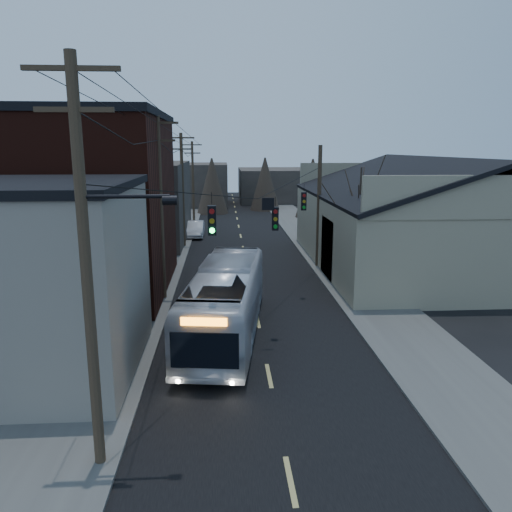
{
  "coord_description": "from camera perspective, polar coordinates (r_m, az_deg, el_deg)",
  "views": [
    {
      "loc": [
        -1.61,
        -9.14,
        8.36
      ],
      "look_at": [
        -0.01,
        15.29,
        3.0
      ],
      "focal_mm": 35.0,
      "sensor_mm": 36.0,
      "label": 1
    }
  ],
  "objects": [
    {
      "name": "road_surface",
      "position": [
        40.05,
        -1.37,
        0.31
      ],
      "size": [
        9.0,
        110.0,
        0.02
      ],
      "primitive_type": "cube",
      "color": "black",
      "rests_on": "ground"
    },
    {
      "name": "sidewalk_right",
      "position": [
        40.82,
        7.79,
        0.5
      ],
      "size": [
        4.0,
        110.0,
        0.12
      ],
      "primitive_type": "cube",
      "color": "#474744",
      "rests_on": "ground"
    },
    {
      "name": "parked_car",
      "position": [
        47.71,
        -6.95,
        3.07
      ],
      "size": [
        1.6,
        4.52,
        1.49
      ],
      "primitive_type": "imported",
      "rotation": [
        0.0,
        0.0,
        -0.01
      ],
      "color": "#B4B5BC",
      "rests_on": "ground"
    },
    {
      "name": "warehouse",
      "position": [
        37.56,
        19.21,
        2.99
      ],
      "size": [
        16.16,
        20.6,
        7.73
      ],
      "color": "gray",
      "rests_on": "ground"
    },
    {
      "name": "utility_lines",
      "position": [
        33.49,
        -6.34,
        6.44
      ],
      "size": [
        11.24,
        45.28,
        10.5
      ],
      "color": "#382B1E",
      "rests_on": "ground"
    },
    {
      "name": "building_clapboard",
      "position": [
        20.18,
        -25.13,
        -2.78
      ],
      "size": [
        8.0,
        8.0,
        7.0
      ],
      "primitive_type": "cube",
      "color": "gray",
      "rests_on": "ground"
    },
    {
      "name": "building_brick",
      "position": [
        30.51,
        -19.78,
        5.3
      ],
      "size": [
        10.0,
        12.0,
        10.0
      ],
      "primitive_type": "cube",
      "color": "black",
      "rests_on": "ground"
    },
    {
      "name": "bare_tree",
      "position": [
        30.62,
        11.67,
        3.15
      ],
      "size": [
        0.4,
        0.4,
        7.2
      ],
      "primitive_type": "cone",
      "color": "black",
      "rests_on": "ground"
    },
    {
      "name": "bus",
      "position": [
        22.47,
        -3.49,
        -5.16
      ],
      "size": [
        4.19,
        11.81,
        3.22
      ],
      "primitive_type": "imported",
      "rotation": [
        0.0,
        0.0,
        3.01
      ],
      "color": "#B6B9C3",
      "rests_on": "ground"
    },
    {
      "name": "building_far_left",
      "position": [
        74.46,
        -7.2,
        8.13
      ],
      "size": [
        10.0,
        12.0,
        6.0
      ],
      "primitive_type": "cube",
      "color": "#322D28",
      "rests_on": "ground"
    },
    {
      "name": "sidewalk_left",
      "position": [
        40.31,
        -10.64,
        0.25
      ],
      "size": [
        4.0,
        110.0,
        0.12
      ],
      "primitive_type": "cube",
      "color": "#474744",
      "rests_on": "ground"
    },
    {
      "name": "building_left_far",
      "position": [
        46.08,
        -13.66,
        5.95
      ],
      "size": [
        9.0,
        14.0,
        7.0
      ],
      "primitive_type": "cube",
      "color": "#322D28",
      "rests_on": "ground"
    },
    {
      "name": "building_far_right",
      "position": [
        79.82,
        2.47,
        8.13
      ],
      "size": [
        12.0,
        14.0,
        5.0
      ],
      "primitive_type": "cube",
      "color": "#322D28",
      "rests_on": "ground"
    }
  ]
}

